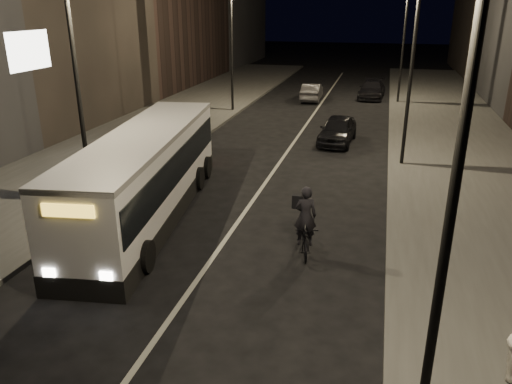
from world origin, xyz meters
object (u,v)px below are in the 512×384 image
Objects in this scene: streetlight_left_near at (81,59)px; car_near at (338,130)px; streetlight_right_far at (401,29)px; streetlight_left_far at (235,31)px; cyclist_on_bicycle at (305,231)px; car_mid at (312,92)px; city_bus at (146,171)px; car_far at (372,90)px; streetlight_right_near at (441,139)px; streetlight_right_mid at (407,47)px.

streetlight_left_near reaches higher than car_near.
streetlight_right_far is 12.24m from streetlight_left_far.
cyclist_on_bicycle is (-2.73, -25.65, -4.62)m from streetlight_right_far.
streetlight_left_near is 24.56m from car_mid.
streetlight_left_far is at bearing 88.86° from city_bus.
cyclist_on_bicycle is (7.94, -1.65, -4.62)m from streetlight_left_near.
streetlight_right_far reaches higher than car_far.
streetlight_right_far is 1.00× the size of streetlight_left_near.
streetlight_right_mid is (0.00, 16.00, 0.00)m from streetlight_right_near.
car_near is 1.05× the size of car_mid.
streetlight_right_far is at bearing -44.73° from car_far.
car_near reaches higher than car_mid.
city_bus is (2.09, -0.11, -3.72)m from streetlight_left_near.
streetlight_right_far is 26.21m from cyclist_on_bicycle.
streetlight_right_far reaches higher than city_bus.
car_mid is at bearing 52.04° from streetlight_left_far.
streetlight_right_far is 1.92× the size of car_near.
streetlight_left_far is 12.83m from car_far.
streetlight_right_near and streetlight_right_mid have the same top height.
cyclist_on_bicycle is at bearing 113.25° from streetlight_right_near.
streetlight_left_near is 1.74× the size of car_far.
streetlight_left_far is at bearing 90.00° from streetlight_left_near.
streetlight_right_near is at bearing -83.78° from car_far.
cyclist_on_bicycle is 13.14m from car_near.
car_near is 14.50m from car_far.
streetlight_left_far reaches higher than car_near.
car_near is at bearing 98.89° from streetlight_right_near.
cyclist_on_bicycle is 25.58m from car_mid.
cyclist_on_bicycle reaches higher than car_near.
cyclist_on_bicycle is at bearing -84.73° from car_near.
streetlight_right_mid is 2.02× the size of car_mid.
streetlight_right_far is 5.35m from car_far.
streetlight_left_far is 1.92× the size of car_near.
streetlight_left_far is at bearing 112.30° from streetlight_right_near.
car_far is at bearing 41.58° from streetlight_left_far.
streetlight_left_far is at bearing -135.12° from car_far.
cyclist_on_bicycle is (7.94, -19.65, -4.62)m from streetlight_left_far.
streetlight_left_far is at bearing 50.05° from car_mid.
streetlight_right_near is 8.31m from cyclist_on_bicycle.
streetlight_right_far is 7.81m from car_mid.
streetlight_right_mid is 1.92× the size of car_near.
streetlight_left_near is 27.82m from car_far.
streetlight_right_far is 0.71× the size of city_bus.
car_far is (8.93, 25.93, -4.69)m from streetlight_left_near.
cyclist_on_bicycle is 0.48× the size of car_far.
streetlight_left_near is (-10.66, -24.00, 0.00)m from streetlight_right_far.
streetlight_left_far is 18.61m from city_bus.
cyclist_on_bicycle is at bearing 95.87° from car_mid.
car_far is at bearing 76.18° from cyclist_on_bicycle.
car_mid is (-6.22, 31.69, -4.70)m from streetlight_right_near.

